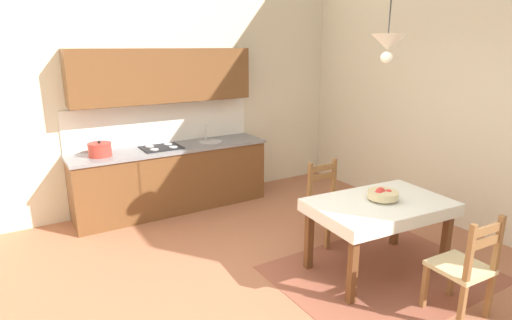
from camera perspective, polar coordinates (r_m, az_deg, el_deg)
ground_plane at (r=4.16m, az=5.74°, el=-18.10°), size 5.86×6.43×0.10m
wall_back at (r=6.09m, az=-11.31°, el=14.17°), size 5.86×0.12×4.28m
wall_right at (r=5.55m, az=29.74°, el=12.40°), size 0.12×6.43×4.28m
area_rug at (r=4.57m, az=16.79°, el=-14.59°), size 2.10×1.60×0.01m
kitchen_cabinetry at (r=5.87m, az=-11.70°, el=1.42°), size 2.68×0.63×2.20m
dining_table at (r=4.37m, az=16.44°, el=-7.06°), size 1.44×0.98×0.75m
dining_chair_camera_side at (r=4.00m, az=26.56°, el=-13.04°), size 0.44×0.44×0.93m
dining_chair_kitchen_side at (r=5.01m, az=9.86°, el=-5.86°), size 0.43×0.43×0.93m
fruit_bowl at (r=4.33m, az=16.88°, el=-4.53°), size 0.30×0.30×0.12m
pendant_lamp at (r=4.09m, az=17.52°, el=14.98°), size 0.32×0.32×0.81m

